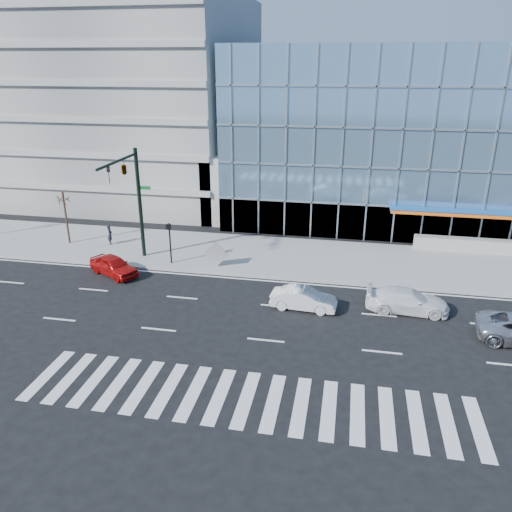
# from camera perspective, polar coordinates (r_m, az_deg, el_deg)

# --- Properties ---
(ground) EXTENTS (160.00, 160.00, 0.00)m
(ground) POSITION_cam_1_polar(r_m,az_deg,el_deg) (30.22, 2.43, -5.74)
(ground) COLOR black
(ground) RESTS_ON ground
(sidewalk) EXTENTS (120.00, 8.00, 0.15)m
(sidewalk) POSITION_cam_1_polar(r_m,az_deg,el_deg) (37.42, 4.29, -0.10)
(sidewalk) COLOR gray
(sidewalk) RESTS_ON ground
(theatre_building) EXTENTS (42.00, 26.00, 15.00)m
(theatre_building) POSITION_cam_1_polar(r_m,az_deg,el_deg) (53.93, 22.36, 13.24)
(theatre_building) COLOR #7099BA
(theatre_building) RESTS_ON ground
(parking_garage) EXTENTS (24.00, 24.00, 20.00)m
(parking_garage) POSITION_cam_1_polar(r_m,az_deg,el_deg) (57.86, -14.04, 17.14)
(parking_garage) COLOR gray
(parking_garage) RESTS_ON ground
(ramp_block) EXTENTS (6.00, 8.00, 6.00)m
(ramp_block) POSITION_cam_1_polar(r_m,az_deg,el_deg) (46.93, -1.47, 8.18)
(ramp_block) COLOR gray
(ramp_block) RESTS_ON ground
(traffic_signal) EXTENTS (1.14, 5.74, 8.00)m
(traffic_signal) POSITION_cam_1_polar(r_m,az_deg,el_deg) (35.35, -14.32, 8.34)
(traffic_signal) COLOR black
(traffic_signal) RESTS_ON sidewalk
(ped_signal_post) EXTENTS (0.30, 0.33, 3.00)m
(ped_signal_post) POSITION_cam_1_polar(r_m,az_deg,el_deg) (35.82, -9.86, 2.15)
(ped_signal_post) COLOR black
(ped_signal_post) RESTS_ON sidewalk
(street_tree_near) EXTENTS (1.10, 1.10, 4.23)m
(street_tree_near) POSITION_cam_1_polar(r_m,az_deg,el_deg) (41.72, -21.15, 6.13)
(street_tree_near) COLOR #332319
(street_tree_near) RESTS_ON sidewalk
(white_suv) EXTENTS (4.77, 1.95, 1.38)m
(white_suv) POSITION_cam_1_polar(r_m,az_deg,el_deg) (30.62, 16.90, -4.90)
(white_suv) COLOR white
(white_suv) RESTS_ON ground
(white_sedan) EXTENTS (3.98, 1.62, 1.28)m
(white_sedan) POSITION_cam_1_polar(r_m,az_deg,el_deg) (29.75, 5.46, -4.90)
(white_sedan) COLOR silver
(white_sedan) RESTS_ON ground
(red_sedan) EXTENTS (4.24, 3.28, 1.35)m
(red_sedan) POSITION_cam_1_polar(r_m,az_deg,el_deg) (35.56, -15.96, -1.06)
(red_sedan) COLOR #AB0D0D
(red_sedan) RESTS_ON ground
(pedestrian) EXTENTS (0.55, 0.68, 1.61)m
(pedestrian) POSITION_cam_1_polar(r_m,az_deg,el_deg) (41.11, -16.36, 2.38)
(pedestrian) COLOR black
(pedestrian) RESTS_ON sidewalk
(tilted_panel) EXTENTS (1.84, 0.18, 1.84)m
(tilted_panel) POSITION_cam_1_polar(r_m,az_deg,el_deg) (35.23, -4.58, 0.22)
(tilted_panel) COLOR gray
(tilted_panel) RESTS_ON sidewalk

